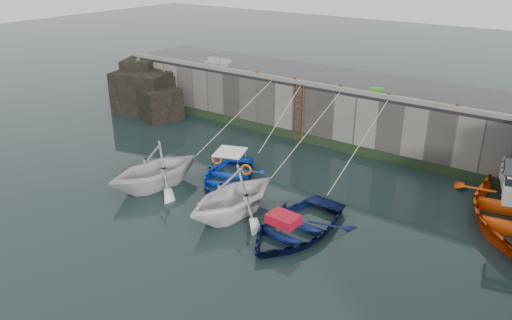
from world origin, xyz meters
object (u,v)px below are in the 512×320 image
Objects in this scene: boat_near_white at (157,186)px; boat_near_blacktrim at (234,214)px; ladder at (299,114)px; boat_near_blue at (227,180)px; bollard_a at (257,74)px; bollard_e at (458,107)px; bollard_b at (295,80)px; fish_crate at (376,91)px; bollard_c at (341,88)px; bollard_d at (389,96)px; boat_near_navy at (295,232)px.

boat_near_white reaches higher than boat_near_blacktrim.
ladder is 6.44m from boat_near_blue.
boat_near_white is at bearing -85.22° from bollard_a.
bollard_b is at bearing 180.00° from bollard_e.
bollard_b is at bearing 73.94° from boat_near_blue.
fish_crate is at bearing 11.31° from ladder.
ladder is at bearing 170.34° from fish_crate.
bollard_a is (-3.00, 0.34, 1.71)m from ladder.
fish_crate is (6.20, 9.37, 3.30)m from boat_near_white.
bollard_c and bollard_d have the same top height.
bollard_c is at bearing 0.00° from bollard_b.
bollard_a and bollard_d have the same top height.
fish_crate reaches higher than boat_near_blue.
bollard_a is at bearing 162.77° from fish_crate.
bollard_d is at bearing 81.28° from boat_near_blacktrim.
boat_near_blacktrim is 15.80× the size of bollard_e.
boat_near_white is 3.21m from boat_near_blue.
bollard_d is 3.20m from bollard_e.
bollard_d reaches higher than boat_near_white.
bollard_d is (7.80, 0.00, 0.00)m from bollard_a.
bollard_b reaches higher than boat_near_blue.
fish_crate is at bearing 68.43° from boat_near_white.
boat_near_blue is 15.94× the size of bollard_c.
fish_crate reaches higher than bollard_c.
boat_near_blue is at bearing -140.61° from fish_crate.
bollard_d is at bearing 0.00° from bollard_b.
bollard_b reaches higher than ladder.
bollard_c is (2.20, 0.34, 1.71)m from ladder.
boat_near_navy is (2.73, 0.28, 0.00)m from boat_near_blacktrim.
bollard_a is at bearing 106.70° from boat_near_white.
bollard_b is at bearing 0.00° from bollard_a.
bollard_b is at bearing 180.00° from bollard_d.
boat_near_blue is 15.94× the size of bollard_b.
fish_crate reaches higher than ladder.
bollard_c is (4.45, 8.92, 3.30)m from boat_near_white.
bollard_a reaches higher than boat_near_white.
boat_near_navy is 9.27m from bollard_d.
boat_near_blue is (2.20, 2.34, 0.00)m from boat_near_white.
bollard_c reaches higher than boat_near_blacktrim.
bollard_c is (2.70, 0.00, 0.00)m from bollard_b.
fish_crate reaches higher than bollard_a.
boat_near_blue is 8.81m from bollard_d.
bollard_c reaches higher than ladder.
bollard_c reaches higher than boat_near_white.
bollard_c is at bearing 173.60° from fish_crate.
bollard_a is 2.50m from bollard_b.
bollard_e is (11.00, 0.00, 0.00)m from bollard_a.
boat_near_blacktrim reaches higher than boat_near_blue.
bollard_e is at bearing 0.00° from bollard_b.
boat_near_white is 15.95× the size of bollard_b.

